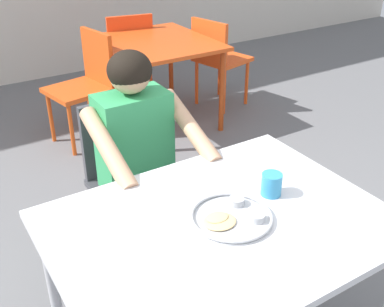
% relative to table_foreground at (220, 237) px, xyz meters
% --- Properties ---
extents(table_foreground, '(1.19, 0.90, 0.74)m').
position_rel_table_foreground_xyz_m(table_foreground, '(0.00, 0.00, 0.00)').
color(table_foreground, silver).
rests_on(table_foreground, ground).
extents(thali_tray, '(0.30, 0.30, 0.03)m').
position_rel_table_foreground_xyz_m(thali_tray, '(0.04, -0.01, 0.08)').
color(thali_tray, '#B7BABF').
rests_on(thali_tray, table_foreground).
extents(drinking_cup, '(0.08, 0.08, 0.09)m').
position_rel_table_foreground_xyz_m(drinking_cup, '(0.27, 0.04, 0.12)').
color(drinking_cup, '#338CBF').
rests_on(drinking_cup, table_foreground).
extents(chair_foreground, '(0.39, 0.40, 0.85)m').
position_rel_table_foreground_xyz_m(chair_foreground, '(0.03, 0.90, -0.19)').
color(chair_foreground, '#3F3F44').
rests_on(chair_foreground, ground).
extents(diner_foreground, '(0.49, 0.55, 1.17)m').
position_rel_table_foreground_xyz_m(diner_foreground, '(0.03, 0.68, 0.02)').
color(diner_foreground, black).
rests_on(diner_foreground, ground).
extents(table_background_red, '(0.87, 0.96, 0.72)m').
position_rel_table_foreground_xyz_m(table_background_red, '(0.95, 2.26, -0.03)').
color(table_background_red, '#E04C19').
rests_on(table_background_red, ground).
extents(chair_red_left, '(0.51, 0.47, 0.86)m').
position_rel_table_foreground_xyz_m(chair_red_left, '(0.35, 2.29, -0.17)').
color(chair_red_left, '#D64D18').
rests_on(chair_red_left, ground).
extents(chair_red_right, '(0.49, 0.50, 0.82)m').
position_rel_table_foreground_xyz_m(chair_red_right, '(1.59, 2.30, -0.18)').
color(chair_red_right, '#F0501B').
rests_on(chair_red_right, ground).
extents(chair_red_far, '(0.50, 0.50, 0.84)m').
position_rel_table_foreground_xyz_m(chair_red_far, '(0.96, 2.82, -0.18)').
color(chair_red_far, '#F0451A').
rests_on(chair_red_far, ground).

